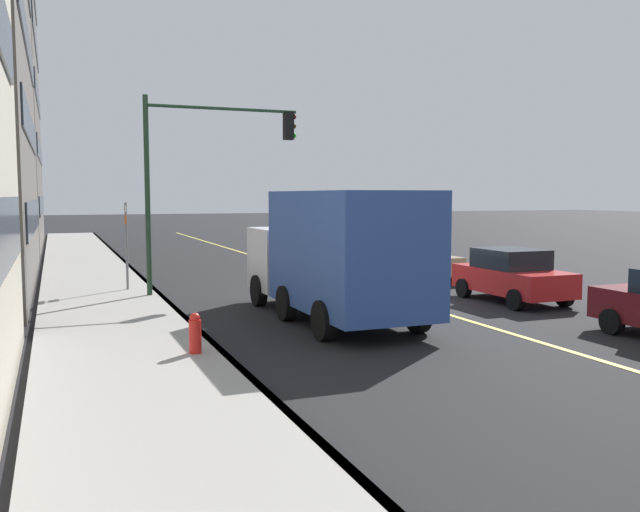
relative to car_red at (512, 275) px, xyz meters
name	(u,v)px	position (x,y,z in m)	size (l,w,h in m)	color
ground	(400,300)	(1.52, 2.97, -0.81)	(200.00, 200.00, 0.00)	black
sidewalk_slab	(111,316)	(1.52, 11.45, -0.73)	(80.00, 3.56, 0.15)	gray
curb_edge	(177,312)	(1.52, 9.75, -0.73)	(80.00, 0.16, 0.15)	slate
lane_stripe_center	(400,300)	(1.52, 2.97, -0.80)	(80.00, 0.16, 0.01)	#D8CC4C
car_red	(512,275)	(0.00, 0.00, 0.00)	(3.86, 1.94, 1.60)	red
car_green	(347,250)	(11.32, 0.36, -0.08)	(3.98, 1.98, 1.42)	#1E6038
car_tan	(412,258)	(5.94, 0.06, -0.01)	(4.31, 2.11, 1.60)	tan
truck_blue	(337,253)	(-0.86, 6.09, 0.92)	(7.33, 2.65, 3.30)	silver
traffic_light_mast	(206,161)	(4.46, 8.27, 3.47)	(0.28, 4.88, 6.20)	#1E3823
street_sign_post	(126,240)	(6.01, 10.57, 0.94)	(0.60, 0.08, 2.97)	slate
fire_hydrant	(195,337)	(-3.65, 10.27, -0.34)	(0.24, 0.24, 0.94)	red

